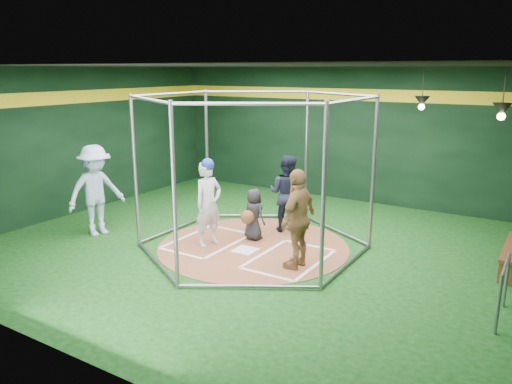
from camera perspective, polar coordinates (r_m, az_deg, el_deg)
The scene contains 14 objects.
room_shell at distance 9.57m, azimuth -0.29°, elevation 3.69°, with size 10.10×9.10×3.53m.
clay_disc at distance 10.02m, azimuth -0.30°, elevation -6.20°, with size 3.80×3.80×0.01m, color #935435.
home_plate at distance 9.78m, azimuth -1.24°, elevation -6.65°, with size 0.43×0.43×0.01m, color white.
batter_box_left at distance 10.33m, azimuth -5.53°, elevation -5.57°, with size 1.17×1.77×0.01m.
batter_box_right at distance 9.37m, azimuth 3.84°, elevation -7.62°, with size 1.17×1.77×0.01m.
batting_cage at distance 9.61m, azimuth -0.31°, elevation 2.19°, with size 4.05×4.67×3.00m.
pendant_lamp_near at distance 11.92m, azimuth 18.43°, elevation 9.80°, with size 0.34×0.34×0.90m.
pendant_lamp_far at distance 10.04m, azimuth 26.30°, elevation 8.44°, with size 0.34×0.34×0.90m.
batter_figure at distance 9.89m, azimuth -5.45°, elevation -1.17°, with size 0.55×0.70×1.76m.
visitor_leopard at distance 8.75m, azimuth 4.84°, elevation -3.07°, with size 1.04×0.43×1.78m, color tan.
catcher_figure at distance 10.23m, azimuth -0.33°, elevation -2.58°, with size 0.59×0.62×1.07m.
umpire at distance 10.72m, azimuth 3.54°, elevation -0.16°, with size 0.81×0.63×1.68m, color black.
bystander_blue at distance 11.01m, azimuth -17.84°, elevation 0.17°, with size 1.24×0.72×1.93m, color #A1BAD5.
steel_railing at distance 7.84m, azimuth 26.47°, elevation -9.22°, with size 0.05×0.99×0.85m.
Camera 1 is at (5.01, -7.97, 3.45)m, focal length 35.00 mm.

